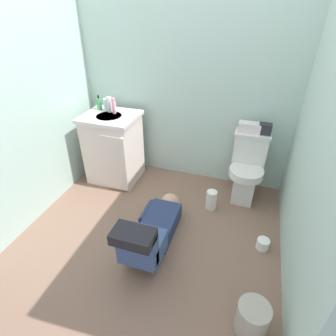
{
  "coord_description": "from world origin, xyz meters",
  "views": [
    {
      "loc": [
        0.73,
        -1.81,
        1.94
      ],
      "look_at": [
        0.02,
        0.39,
        0.45
      ],
      "focal_mm": 28.95,
      "sensor_mm": 36.0,
      "label": 1
    }
  ],
  "objects_px": {
    "bottle_pink": "(114,106)",
    "trash_can": "(252,319)",
    "toiletry_bag": "(265,129)",
    "bottle_white": "(109,104)",
    "tissue_box": "(250,127)",
    "toilet_paper_roll": "(263,244)",
    "toilet": "(247,169)",
    "vanity_cabinet": "(114,148)",
    "faucet": "(115,106)",
    "paper_towel_roll": "(211,200)",
    "person_plumber": "(152,231)",
    "bottle_clear": "(106,104)",
    "soap_dispenser": "(99,104)"
  },
  "relations": [
    {
      "from": "person_plumber",
      "to": "bottle_clear",
      "type": "height_order",
      "value": "bottle_clear"
    },
    {
      "from": "vanity_cabinet",
      "to": "faucet",
      "type": "relative_size",
      "value": 8.2
    },
    {
      "from": "faucet",
      "to": "toilet",
      "type": "bearing_deg",
      "value": -1.63
    },
    {
      "from": "faucet",
      "to": "bottle_white",
      "type": "distance_m",
      "value": 0.07
    },
    {
      "from": "toilet",
      "to": "faucet",
      "type": "xyz_separation_m",
      "value": [
        -1.53,
        0.04,
        0.5
      ]
    },
    {
      "from": "bottle_white",
      "to": "bottle_pink",
      "type": "xyz_separation_m",
      "value": [
        0.07,
        -0.03,
        0.0
      ]
    },
    {
      "from": "toilet",
      "to": "trash_can",
      "type": "xyz_separation_m",
      "value": [
        0.18,
        -1.47,
        -0.24
      ]
    },
    {
      "from": "faucet",
      "to": "trash_can",
      "type": "xyz_separation_m",
      "value": [
        1.71,
        -1.52,
        -0.75
      ]
    },
    {
      "from": "faucet",
      "to": "bottle_clear",
      "type": "bearing_deg",
      "value": -173.02
    },
    {
      "from": "tissue_box",
      "to": "bottle_white",
      "type": "xyz_separation_m",
      "value": [
        -1.52,
        -0.1,
        0.1
      ]
    },
    {
      "from": "toilet",
      "to": "soap_dispenser",
      "type": "xyz_separation_m",
      "value": [
        -1.72,
        0.02,
        0.52
      ]
    },
    {
      "from": "vanity_cabinet",
      "to": "paper_towel_roll",
      "type": "distance_m",
      "value": 1.28
    },
    {
      "from": "faucet",
      "to": "bottle_pink",
      "type": "relative_size",
      "value": 0.58
    },
    {
      "from": "trash_can",
      "to": "toilet_paper_roll",
      "type": "xyz_separation_m",
      "value": [
        0.06,
        0.76,
        -0.07
      ]
    },
    {
      "from": "toilet",
      "to": "soap_dispenser",
      "type": "height_order",
      "value": "soap_dispenser"
    },
    {
      "from": "toilet_paper_roll",
      "to": "toilet",
      "type": "bearing_deg",
      "value": 108.82
    },
    {
      "from": "faucet",
      "to": "trash_can",
      "type": "distance_m",
      "value": 2.41
    },
    {
      "from": "soap_dispenser",
      "to": "bottle_pink",
      "type": "xyz_separation_m",
      "value": [
        0.22,
        -0.06,
        0.02
      ]
    },
    {
      "from": "toilet",
      "to": "person_plumber",
      "type": "distance_m",
      "value": 1.23
    },
    {
      "from": "person_plumber",
      "to": "toiletry_bag",
      "type": "relative_size",
      "value": 8.59
    },
    {
      "from": "tissue_box",
      "to": "trash_can",
      "type": "xyz_separation_m",
      "value": [
        0.23,
        -1.57,
        -0.68
      ]
    },
    {
      "from": "toilet",
      "to": "bottle_clear",
      "type": "xyz_separation_m",
      "value": [
        -1.63,
        0.03,
        0.52
      ]
    },
    {
      "from": "toiletry_bag",
      "to": "trash_can",
      "type": "height_order",
      "value": "toiletry_bag"
    },
    {
      "from": "toiletry_bag",
      "to": "bottle_pink",
      "type": "relative_size",
      "value": 0.71
    },
    {
      "from": "person_plumber",
      "to": "soap_dispenser",
      "type": "distance_m",
      "value": 1.59
    },
    {
      "from": "soap_dispenser",
      "to": "bottle_white",
      "type": "xyz_separation_m",
      "value": [
        0.15,
        -0.03,
        0.02
      ]
    },
    {
      "from": "bottle_white",
      "to": "soap_dispenser",
      "type": "bearing_deg",
      "value": 168.76
    },
    {
      "from": "paper_towel_roll",
      "to": "toiletry_bag",
      "type": "bearing_deg",
      "value": 45.35
    },
    {
      "from": "bottle_white",
      "to": "toilet_paper_roll",
      "type": "height_order",
      "value": "bottle_white"
    },
    {
      "from": "toilet",
      "to": "bottle_clear",
      "type": "distance_m",
      "value": 1.71
    },
    {
      "from": "toilet_paper_roll",
      "to": "tissue_box",
      "type": "bearing_deg",
      "value": 109.72
    },
    {
      "from": "toilet",
      "to": "bottle_white",
      "type": "distance_m",
      "value": 1.66
    },
    {
      "from": "vanity_cabinet",
      "to": "faucet",
      "type": "distance_m",
      "value": 0.47
    },
    {
      "from": "faucet",
      "to": "bottle_clear",
      "type": "relative_size",
      "value": 0.75
    },
    {
      "from": "toilet",
      "to": "person_plumber",
      "type": "relative_size",
      "value": 0.7
    },
    {
      "from": "vanity_cabinet",
      "to": "soap_dispenser",
      "type": "xyz_separation_m",
      "value": [
        -0.19,
        0.13,
        0.47
      ]
    },
    {
      "from": "soap_dispenser",
      "to": "toilet_paper_roll",
      "type": "xyz_separation_m",
      "value": [
        1.96,
        -0.74,
        -0.84
      ]
    },
    {
      "from": "tissue_box",
      "to": "paper_towel_roll",
      "type": "distance_m",
      "value": 0.84
    },
    {
      "from": "toilet",
      "to": "person_plumber",
      "type": "bearing_deg",
      "value": -125.84
    },
    {
      "from": "bottle_clear",
      "to": "trash_can",
      "type": "bearing_deg",
      "value": -39.64
    },
    {
      "from": "vanity_cabinet",
      "to": "toiletry_bag",
      "type": "height_order",
      "value": "toiletry_bag"
    },
    {
      "from": "faucet",
      "to": "toilet_paper_roll",
      "type": "relative_size",
      "value": 0.91
    },
    {
      "from": "toilet_paper_roll",
      "to": "bottle_clear",
      "type": "bearing_deg",
      "value": 158.35
    },
    {
      "from": "bottle_white",
      "to": "bottle_pink",
      "type": "height_order",
      "value": "bottle_pink"
    },
    {
      "from": "bottle_pink",
      "to": "trash_can",
      "type": "bearing_deg",
      "value": -40.54
    },
    {
      "from": "soap_dispenser",
      "to": "bottle_clear",
      "type": "bearing_deg",
      "value": 4.76
    },
    {
      "from": "tissue_box",
      "to": "toiletry_bag",
      "type": "bearing_deg",
      "value": 0.0
    },
    {
      "from": "paper_towel_roll",
      "to": "bottle_clear",
      "type": "bearing_deg",
      "value": 165.29
    },
    {
      "from": "trash_can",
      "to": "faucet",
      "type": "bearing_deg",
      "value": 138.41
    },
    {
      "from": "faucet",
      "to": "vanity_cabinet",
      "type": "bearing_deg",
      "value": -88.69
    }
  ]
}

